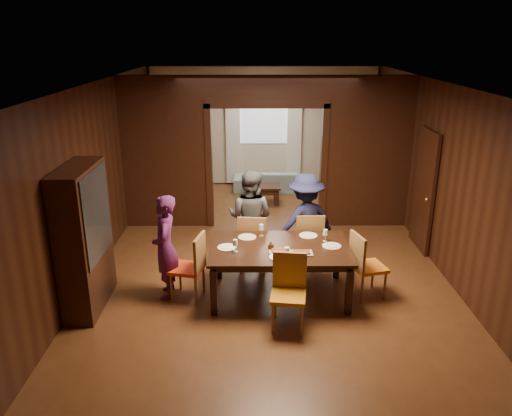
{
  "coord_description": "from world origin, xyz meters",
  "views": [
    {
      "loc": [
        -0.25,
        -7.7,
        3.61
      ],
      "look_at": [
        -0.21,
        -0.4,
        1.05
      ],
      "focal_mm": 35.0,
      "sensor_mm": 36.0,
      "label": 1
    }
  ],
  "objects_px": {
    "chair_right": "(369,265)",
    "chair_far_r": "(308,240)",
    "chair_near": "(288,294)",
    "coffee_table": "(262,194)",
    "person_grey": "(250,218)",
    "chair_left": "(187,266)",
    "person_purple": "(165,247)",
    "sofa": "(270,181)",
    "chair_far_l": "(253,242)",
    "person_navy": "(305,222)",
    "hutch": "(84,239)",
    "dining_table": "(280,271)"
  },
  "relations": [
    {
      "from": "sofa",
      "to": "dining_table",
      "type": "height_order",
      "value": "dining_table"
    },
    {
      "from": "person_navy",
      "to": "dining_table",
      "type": "height_order",
      "value": "person_navy"
    },
    {
      "from": "chair_left",
      "to": "dining_table",
      "type": "bearing_deg",
      "value": 104.6
    },
    {
      "from": "person_grey",
      "to": "sofa",
      "type": "relative_size",
      "value": 0.92
    },
    {
      "from": "chair_left",
      "to": "chair_far_r",
      "type": "bearing_deg",
      "value": 129.8
    },
    {
      "from": "person_navy",
      "to": "dining_table",
      "type": "relative_size",
      "value": 0.79
    },
    {
      "from": "person_purple",
      "to": "chair_far_r",
      "type": "relative_size",
      "value": 1.56
    },
    {
      "from": "person_purple",
      "to": "person_grey",
      "type": "relative_size",
      "value": 0.95
    },
    {
      "from": "person_grey",
      "to": "chair_far_r",
      "type": "distance_m",
      "value": 1.0
    },
    {
      "from": "person_navy",
      "to": "chair_far_l",
      "type": "distance_m",
      "value": 0.89
    },
    {
      "from": "chair_far_l",
      "to": "chair_far_r",
      "type": "relative_size",
      "value": 1.0
    },
    {
      "from": "chair_far_l",
      "to": "coffee_table",
      "type": "bearing_deg",
      "value": -88.73
    },
    {
      "from": "person_navy",
      "to": "sofa",
      "type": "distance_m",
      "value": 4.22
    },
    {
      "from": "person_purple",
      "to": "chair_far_r",
      "type": "height_order",
      "value": "person_purple"
    },
    {
      "from": "chair_left",
      "to": "chair_right",
      "type": "distance_m",
      "value": 2.6
    },
    {
      "from": "person_navy",
      "to": "chair_left",
      "type": "distance_m",
      "value": 2.04
    },
    {
      "from": "coffee_table",
      "to": "person_grey",
      "type": "bearing_deg",
      "value": -94.62
    },
    {
      "from": "chair_right",
      "to": "chair_near",
      "type": "height_order",
      "value": "same"
    },
    {
      "from": "chair_near",
      "to": "person_navy",
      "type": "bearing_deg",
      "value": 85.35
    },
    {
      "from": "person_purple",
      "to": "person_navy",
      "type": "height_order",
      "value": "person_navy"
    },
    {
      "from": "coffee_table",
      "to": "chair_far_l",
      "type": "xyz_separation_m",
      "value": [
        -0.21,
        -3.36,
        0.28
      ]
    },
    {
      "from": "person_grey",
      "to": "person_navy",
      "type": "distance_m",
      "value": 0.89
    },
    {
      "from": "chair_right",
      "to": "hutch",
      "type": "xyz_separation_m",
      "value": [
        -3.93,
        -0.24,
        0.52
      ]
    },
    {
      "from": "chair_near",
      "to": "hutch",
      "type": "height_order",
      "value": "hutch"
    },
    {
      "from": "dining_table",
      "to": "chair_near",
      "type": "distance_m",
      "value": 0.86
    },
    {
      "from": "person_grey",
      "to": "sofa",
      "type": "height_order",
      "value": "person_grey"
    },
    {
      "from": "chair_right",
      "to": "chair_far_r",
      "type": "bearing_deg",
      "value": 24.56
    },
    {
      "from": "person_grey",
      "to": "chair_left",
      "type": "relative_size",
      "value": 1.64
    },
    {
      "from": "chair_left",
      "to": "chair_right",
      "type": "bearing_deg",
      "value": 102.93
    },
    {
      "from": "coffee_table",
      "to": "chair_left",
      "type": "distance_m",
      "value": 4.41
    },
    {
      "from": "chair_left",
      "to": "person_navy",
      "type": "bearing_deg",
      "value": 131.06
    },
    {
      "from": "chair_left",
      "to": "chair_near",
      "type": "bearing_deg",
      "value": 72.48
    },
    {
      "from": "chair_right",
      "to": "chair_far_r",
      "type": "xyz_separation_m",
      "value": [
        -0.77,
        0.92,
        0.0
      ]
    },
    {
      "from": "chair_near",
      "to": "hutch",
      "type": "xyz_separation_m",
      "value": [
        -2.72,
        0.58,
        0.52
      ]
    },
    {
      "from": "chair_far_r",
      "to": "hutch",
      "type": "height_order",
      "value": "hutch"
    },
    {
      "from": "sofa",
      "to": "coffee_table",
      "type": "xyz_separation_m",
      "value": [
        -0.2,
        -0.9,
        -0.05
      ]
    },
    {
      "from": "person_grey",
      "to": "chair_far_r",
      "type": "xyz_separation_m",
      "value": [
        0.93,
        -0.19,
        -0.31
      ]
    },
    {
      "from": "person_navy",
      "to": "chair_far_l",
      "type": "height_order",
      "value": "person_navy"
    },
    {
      "from": "hutch",
      "to": "sofa",
      "type": "bearing_deg",
      "value": 63.39
    },
    {
      "from": "chair_far_r",
      "to": "hutch",
      "type": "distance_m",
      "value": 3.4
    },
    {
      "from": "chair_right",
      "to": "chair_near",
      "type": "bearing_deg",
      "value": 108.85
    },
    {
      "from": "sofa",
      "to": "chair_far_l",
      "type": "height_order",
      "value": "chair_far_l"
    },
    {
      "from": "chair_right",
      "to": "chair_far_r",
      "type": "relative_size",
      "value": 1.0
    },
    {
      "from": "person_purple",
      "to": "chair_right",
      "type": "relative_size",
      "value": 1.56
    },
    {
      "from": "coffee_table",
      "to": "chair_far_r",
      "type": "distance_m",
      "value": 3.37
    },
    {
      "from": "chair_left",
      "to": "person_grey",
      "type": "bearing_deg",
      "value": 154.26
    },
    {
      "from": "person_grey",
      "to": "coffee_table",
      "type": "relative_size",
      "value": 1.99
    },
    {
      "from": "coffee_table",
      "to": "chair_left",
      "type": "xyz_separation_m",
      "value": [
        -1.14,
        -4.24,
        0.28
      ]
    },
    {
      "from": "coffee_table",
      "to": "chair_left",
      "type": "relative_size",
      "value": 0.82
    },
    {
      "from": "coffee_table",
      "to": "person_navy",
      "type": "bearing_deg",
      "value": -79.2
    }
  ]
}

